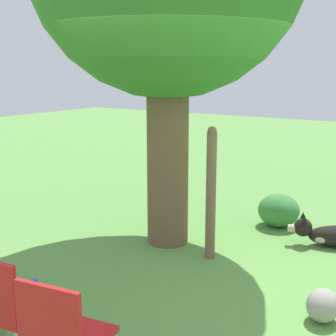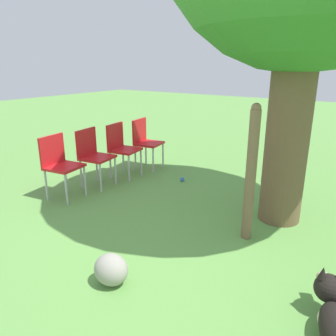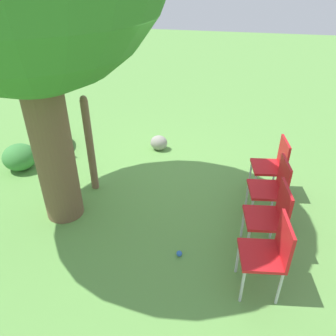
{
  "view_description": "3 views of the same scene",
  "coord_description": "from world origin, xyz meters",
  "px_view_note": "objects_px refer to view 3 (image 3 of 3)",
  "views": [
    {
      "loc": [
        -3.9,
        -2.13,
        2.07
      ],
      "look_at": [
        0.62,
        0.85,
        0.91
      ],
      "focal_mm": 50.0,
      "sensor_mm": 36.0,
      "label": 1
    },
    {
      "loc": [
        1.55,
        -2.95,
        1.83
      ],
      "look_at": [
        -0.7,
        0.3,
        0.56
      ],
      "focal_mm": 35.0,
      "sensor_mm": 36.0,
      "label": 2
    },
    {
      "loc": [
        -1.57,
        3.99,
        2.89
      ],
      "look_at": [
        -0.73,
        0.25,
        0.55
      ],
      "focal_mm": 35.0,
      "sensor_mm": 36.0,
      "label": 3
    }
  ],
  "objects_px": {
    "dog": "(63,142)",
    "red_chair_3": "(270,251)",
    "fence_post": "(90,145)",
    "tennis_ball": "(179,254)",
    "red_chair_1": "(273,186)",
    "red_chair_2": "(272,214)",
    "red_chair_0": "(273,163)"
  },
  "relations": [
    {
      "from": "red_chair_1",
      "to": "tennis_ball",
      "type": "bearing_deg",
      "value": 33.39
    },
    {
      "from": "red_chair_2",
      "to": "tennis_ball",
      "type": "relative_size",
      "value": 13.05
    },
    {
      "from": "tennis_ball",
      "to": "dog",
      "type": "bearing_deg",
      "value": -39.55
    },
    {
      "from": "red_chair_0",
      "to": "red_chair_1",
      "type": "xyz_separation_m",
      "value": [
        0.04,
        0.59,
        0.0
      ]
    },
    {
      "from": "fence_post",
      "to": "red_chair_3",
      "type": "bearing_deg",
      "value": 151.39
    },
    {
      "from": "fence_post",
      "to": "red_chair_1",
      "type": "height_order",
      "value": "fence_post"
    },
    {
      "from": "red_chair_0",
      "to": "red_chair_3",
      "type": "height_order",
      "value": "same"
    },
    {
      "from": "fence_post",
      "to": "red_chair_3",
      "type": "distance_m",
      "value": 2.83
    },
    {
      "from": "dog",
      "to": "tennis_ball",
      "type": "xyz_separation_m",
      "value": [
        -2.62,
        2.16,
        -0.1
      ]
    },
    {
      "from": "dog",
      "to": "red_chair_1",
      "type": "xyz_separation_m",
      "value": [
        -3.64,
        1.23,
        0.39
      ]
    },
    {
      "from": "dog",
      "to": "fence_post",
      "type": "height_order",
      "value": "fence_post"
    },
    {
      "from": "fence_post",
      "to": "dog",
      "type": "bearing_deg",
      "value": -44.07
    },
    {
      "from": "red_chair_2",
      "to": "tennis_ball",
      "type": "distance_m",
      "value": 1.15
    },
    {
      "from": "dog",
      "to": "red_chair_3",
      "type": "distance_m",
      "value": 4.32
    },
    {
      "from": "red_chair_3",
      "to": "tennis_ball",
      "type": "distance_m",
      "value": 1.09
    },
    {
      "from": "fence_post",
      "to": "red_chair_3",
      "type": "height_order",
      "value": "fence_post"
    },
    {
      "from": "red_chair_1",
      "to": "red_chair_0",
      "type": "bearing_deg",
      "value": -102.72
    },
    {
      "from": "red_chair_1",
      "to": "tennis_ball",
      "type": "distance_m",
      "value": 1.47
    },
    {
      "from": "dog",
      "to": "red_chair_3",
      "type": "xyz_separation_m",
      "value": [
        -3.56,
        2.4,
        0.39
      ]
    },
    {
      "from": "red_chair_1",
      "to": "red_chair_3",
      "type": "distance_m",
      "value": 1.17
    },
    {
      "from": "red_chair_3",
      "to": "dog",
      "type": "bearing_deg",
      "value": -42.84
    },
    {
      "from": "dog",
      "to": "red_chair_3",
      "type": "bearing_deg",
      "value": 30.51
    },
    {
      "from": "red_chair_2",
      "to": "red_chair_3",
      "type": "relative_size",
      "value": 1.0
    },
    {
      "from": "dog",
      "to": "red_chair_3",
      "type": "relative_size",
      "value": 1.33
    },
    {
      "from": "fence_post",
      "to": "tennis_ball",
      "type": "height_order",
      "value": "fence_post"
    },
    {
      "from": "red_chair_2",
      "to": "tennis_ball",
      "type": "height_order",
      "value": "red_chair_2"
    },
    {
      "from": "red_chair_2",
      "to": "red_chair_1",
      "type": "bearing_deg",
      "value": -102.72
    },
    {
      "from": "red_chair_0",
      "to": "red_chair_1",
      "type": "height_order",
      "value": "same"
    },
    {
      "from": "red_chair_0",
      "to": "red_chair_2",
      "type": "relative_size",
      "value": 1.0
    },
    {
      "from": "dog",
      "to": "tennis_ball",
      "type": "relative_size",
      "value": 17.41
    },
    {
      "from": "dog",
      "to": "fence_post",
      "type": "xyz_separation_m",
      "value": [
        -1.09,
        1.05,
        0.6
      ]
    },
    {
      "from": "fence_post",
      "to": "red_chair_1",
      "type": "distance_m",
      "value": 2.57
    }
  ]
}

